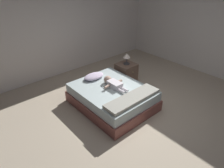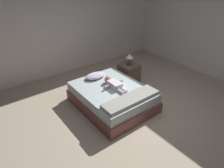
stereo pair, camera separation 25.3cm
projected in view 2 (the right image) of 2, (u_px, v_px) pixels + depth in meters
The scene contains 9 objects.
ground_plane at pixel (142, 116), 4.29m from camera, with size 8.00×8.00×0.00m, color #B6A68D.
wall_behind_bed at pixel (70, 22), 5.64m from camera, with size 8.00×0.12×2.90m, color silver.
bed at pixel (112, 97), 4.53m from camera, with size 1.40×1.76×0.46m.
pillow at pixel (95, 76), 4.80m from camera, with size 0.51×0.32×0.11m.
baby at pixel (113, 83), 4.44m from camera, with size 0.51×0.68×0.18m.
toothbrush at pixel (117, 81), 4.67m from camera, with size 0.06×0.13×0.02m.
nightstand at pixel (129, 73), 5.45m from camera, with size 0.47×0.50×0.54m.
lamp at pixel (130, 57), 5.21m from camera, with size 0.19×0.19×0.30m.
blanket at pixel (131, 99), 3.96m from camera, with size 1.26×0.36×0.08m.
Camera 2 is at (-2.57, -2.29, 2.73)m, focal length 32.10 mm.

